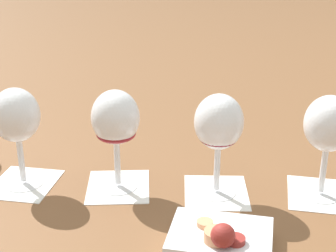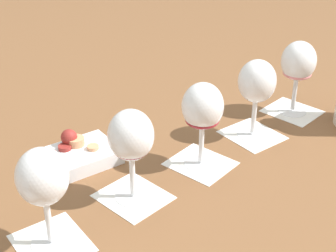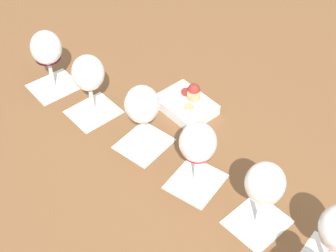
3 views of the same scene
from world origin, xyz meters
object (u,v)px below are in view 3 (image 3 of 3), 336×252
at_px(wine_glass_3, 142,107).
at_px(wine_glass_5, 47,50).
at_px(snack_dish, 187,104).
at_px(wine_glass_4, 88,76).
at_px(wine_glass_1, 265,186).
at_px(wine_glass_2, 198,145).

xyz_separation_m(wine_glass_3, wine_glass_5, (0.29, -0.13, 0.00)).
distance_m(wine_glass_5, snack_dish, 0.37).
distance_m(wine_glass_4, snack_dish, 0.25).
xyz_separation_m(wine_glass_1, wine_glass_3, (0.29, -0.15, -0.00)).
xyz_separation_m(wine_glass_1, wine_glass_4, (0.44, -0.22, 0.00)).
height_order(wine_glass_5, snack_dish, wine_glass_5).
xyz_separation_m(wine_glass_2, wine_glass_5, (0.43, -0.21, 0.00)).
bearing_deg(wine_glass_4, wine_glass_3, 155.56).
bearing_deg(wine_glass_1, wine_glass_3, -27.20).
bearing_deg(snack_dish, wine_glass_5, 1.55).
distance_m(wine_glass_4, wine_glass_5, 0.15).
relative_size(wine_glass_1, wine_glass_4, 1.00).
distance_m(wine_glass_1, wine_glass_3, 0.32).
height_order(wine_glass_4, snack_dish, wine_glass_4).
xyz_separation_m(wine_glass_5, snack_dish, (-0.36, -0.01, -0.10)).
distance_m(wine_glass_1, wine_glass_5, 0.64).
bearing_deg(snack_dish, wine_glass_1, 126.98).
xyz_separation_m(wine_glass_2, wine_glass_3, (0.14, -0.08, -0.00)).
xyz_separation_m(wine_glass_1, wine_glass_5, (0.58, -0.28, 0.00)).
bearing_deg(wine_glass_1, wine_glass_5, -25.99).
bearing_deg(wine_glass_4, wine_glass_1, 153.75).
bearing_deg(wine_glass_2, wine_glass_5, -26.15).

